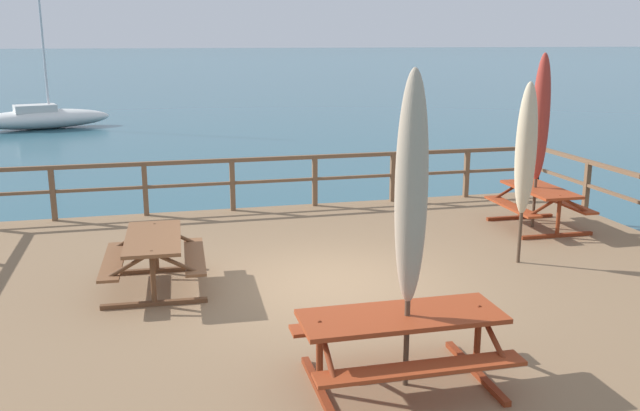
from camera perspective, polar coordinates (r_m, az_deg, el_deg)
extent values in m
plane|color=#2D5B6B|center=(10.29, 0.99, -9.76)|extent=(600.00, 600.00, 0.00)
cube|color=#846647|center=(10.17, 1.00, -8.16)|extent=(12.51, 9.82, 0.62)
cube|color=brown|center=(14.30, -3.85, 3.90)|extent=(12.21, 0.09, 0.08)
cube|color=brown|center=(14.39, -3.82, 2.04)|extent=(12.21, 0.07, 0.06)
cube|color=brown|center=(14.33, -21.26, 0.87)|extent=(0.10, 0.10, 1.05)
cube|color=brown|center=(14.20, -14.27, 1.27)|extent=(0.10, 0.10, 1.05)
cube|color=brown|center=(14.28, -7.27, 1.66)|extent=(0.10, 0.10, 1.05)
cube|color=brown|center=(14.57, -0.44, 2.01)|extent=(0.10, 0.10, 1.05)
cube|color=brown|center=(15.06, 6.04, 2.32)|extent=(0.10, 0.10, 1.05)
cube|color=brown|center=(15.73, 12.04, 2.58)|extent=(0.10, 0.10, 1.05)
cube|color=brown|center=(16.56, 17.49, 2.79)|extent=(0.10, 0.10, 1.05)
cube|color=brown|center=(15.00, 21.21, 1.41)|extent=(0.10, 0.10, 1.05)
cube|color=brown|center=(16.56, 17.49, 2.79)|extent=(0.10, 0.10, 1.05)
cube|color=brown|center=(9.96, -13.66, -2.64)|extent=(0.83, 1.77, 0.05)
cube|color=brown|center=(10.03, -10.36, -4.14)|extent=(0.35, 1.75, 0.04)
cube|color=brown|center=(10.08, -16.75, -4.42)|extent=(0.35, 1.75, 0.04)
cube|color=brown|center=(9.53, -13.54, -7.89)|extent=(1.40, 0.13, 0.06)
cylinder|color=brown|center=(9.41, -13.66, -5.97)|extent=(0.07, 0.07, 0.74)
cylinder|color=brown|center=(9.33, -12.01, -4.62)|extent=(0.63, 0.08, 0.37)
cylinder|color=brown|center=(9.36, -15.45, -4.77)|extent=(0.63, 0.08, 0.37)
cube|color=brown|center=(10.82, -13.34, -5.25)|extent=(1.40, 0.13, 0.06)
cylinder|color=brown|center=(10.72, -13.44, -3.53)|extent=(0.07, 0.07, 0.74)
cylinder|color=brown|center=(10.65, -12.00, -2.33)|extent=(0.63, 0.08, 0.37)
cylinder|color=brown|center=(10.67, -15.00, -2.46)|extent=(0.63, 0.08, 0.37)
cube|color=#993819|center=(13.45, 17.78, 1.30)|extent=(0.78, 1.70, 0.05)
cube|color=#993819|center=(13.80, 19.69, 0.18)|extent=(0.30, 1.69, 0.04)
cube|color=#993819|center=(13.24, 15.60, -0.07)|extent=(0.30, 1.69, 0.04)
cube|color=maroon|center=(13.07, 19.02, -2.36)|extent=(1.40, 0.10, 0.06)
cylinder|color=maroon|center=(12.98, 19.14, -0.92)|extent=(0.07, 0.07, 0.74)
cylinder|color=maroon|center=(13.08, 20.26, 0.09)|extent=(0.63, 0.06, 0.37)
cylinder|color=maroon|center=(12.78, 18.15, -0.04)|extent=(0.63, 0.06, 0.37)
cube|color=maroon|center=(14.17, 16.21, -0.94)|extent=(1.40, 0.10, 0.06)
cylinder|color=maroon|center=(14.09, 16.30, 0.40)|extent=(0.07, 0.07, 0.74)
cylinder|color=maroon|center=(14.18, 17.35, 1.32)|extent=(0.63, 0.06, 0.37)
cylinder|color=maroon|center=(13.91, 15.36, 1.23)|extent=(0.63, 0.06, 0.37)
cube|color=#993819|center=(7.08, 6.78, -9.11)|extent=(2.07, 0.77, 0.05)
cube|color=#993819|center=(6.73, 8.38, -13.23)|extent=(2.07, 0.29, 0.04)
cube|color=#993819|center=(7.68, 5.27, -9.62)|extent=(2.07, 0.29, 0.04)
cube|color=maroon|center=(7.16, -0.04, -15.03)|extent=(0.09, 1.40, 0.06)
cylinder|color=maroon|center=(7.01, -0.04, -12.59)|extent=(0.07, 0.07, 0.74)
cylinder|color=maroon|center=(6.67, 0.53, -11.93)|extent=(0.06, 0.63, 0.37)
cylinder|color=maroon|center=(7.16, -0.56, -10.05)|extent=(0.06, 0.63, 0.37)
cube|color=maroon|center=(7.69, 12.77, -13.26)|extent=(0.09, 1.40, 0.06)
cylinder|color=maroon|center=(7.55, 12.90, -10.95)|extent=(0.07, 0.07, 0.74)
cylinder|color=maroon|center=(7.23, 13.98, -10.23)|extent=(0.06, 0.63, 0.37)
cylinder|color=maroon|center=(7.69, 12.07, -8.64)|extent=(0.06, 0.63, 0.37)
cylinder|color=#4C3828|center=(11.11, 16.53, 2.08)|extent=(0.06, 0.06, 2.69)
ellipsoid|color=#CCB793|center=(11.02, 16.69, 4.51)|extent=(0.32, 0.32, 2.05)
cylinder|color=#7A6E58|center=(11.05, 16.64, 3.72)|extent=(0.21, 0.21, 0.05)
cone|color=#4C3828|center=(10.92, 17.03, 9.38)|extent=(0.10, 0.10, 0.14)
cylinder|color=#4C3828|center=(13.33, 17.63, 4.65)|extent=(0.06, 0.06, 3.06)
ellipsoid|color=#A33328|center=(13.26, 17.80, 6.96)|extent=(0.32, 0.32, 2.32)
cylinder|color=maroon|center=(13.28, 17.75, 6.21)|extent=(0.21, 0.21, 0.05)
cone|color=#4C3828|center=(13.19, 18.14, 11.51)|extent=(0.10, 0.10, 0.14)
cylinder|color=#4C3828|center=(6.80, 7.43, -3.11)|extent=(0.06, 0.06, 3.04)
ellipsoid|color=tan|center=(6.66, 7.57, 1.33)|extent=(0.32, 0.32, 2.31)
cylinder|color=#685B4C|center=(6.70, 7.53, -0.12)|extent=(0.21, 0.21, 0.05)
cone|color=#4C3828|center=(6.52, 7.87, 10.40)|extent=(0.10, 0.10, 0.14)
ellipsoid|color=white|center=(34.65, -21.96, 6.66)|extent=(6.23, 3.28, 0.90)
cube|color=silver|center=(34.56, -22.53, 7.42)|extent=(2.03, 1.55, 0.36)
cylinder|color=silver|center=(34.50, -22.02, 12.92)|extent=(0.10, 0.10, 7.00)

